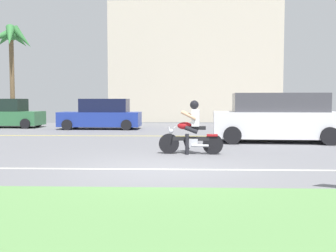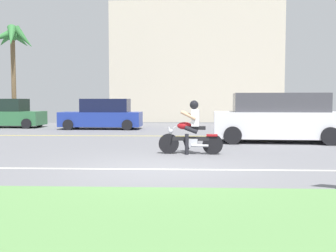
{
  "view_description": "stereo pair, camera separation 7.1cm",
  "coord_description": "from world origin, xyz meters",
  "px_view_note": "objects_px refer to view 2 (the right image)",
  "views": [
    {
      "loc": [
        0.4,
        -8.81,
        1.55
      ],
      "look_at": [
        -0.05,
        3.57,
        0.74
      ],
      "focal_mm": 41.66,
      "sensor_mm": 36.0,
      "label": 1
    },
    {
      "loc": [
        0.47,
        -8.81,
        1.55
      ],
      "look_at": [
        -0.05,
        3.57,
        0.74
      ],
      "focal_mm": 41.66,
      "sensor_mm": 36.0,
      "label": 2
    }
  ],
  "objects_px": {
    "suv_nearby": "(278,118)",
    "palm_tree_0": "(13,43)",
    "motorcyclist": "(191,131)",
    "parked_car_0": "(9,114)",
    "parked_car_1": "(102,115)"
  },
  "relations": [
    {
      "from": "palm_tree_0",
      "to": "motorcyclist",
      "type": "bearing_deg",
      "value": -49.47
    },
    {
      "from": "parked_car_0",
      "to": "palm_tree_0",
      "type": "height_order",
      "value": "palm_tree_0"
    },
    {
      "from": "motorcyclist",
      "to": "suv_nearby",
      "type": "bearing_deg",
      "value": 46.42
    },
    {
      "from": "parked_car_1",
      "to": "palm_tree_0",
      "type": "xyz_separation_m",
      "value": [
        -6.17,
        2.88,
        4.32
      ]
    },
    {
      "from": "suv_nearby",
      "to": "parked_car_0",
      "type": "distance_m",
      "value": 15.5
    },
    {
      "from": "suv_nearby",
      "to": "palm_tree_0",
      "type": "height_order",
      "value": "palm_tree_0"
    },
    {
      "from": "suv_nearby",
      "to": "palm_tree_0",
      "type": "xyz_separation_m",
      "value": [
        -14.13,
        9.22,
        4.19
      ]
    },
    {
      "from": "parked_car_0",
      "to": "motorcyclist",
      "type": "bearing_deg",
      "value": -46.38
    },
    {
      "from": "motorcyclist",
      "to": "parked_car_1",
      "type": "bearing_deg",
      "value": 115.47
    },
    {
      "from": "palm_tree_0",
      "to": "suv_nearby",
      "type": "bearing_deg",
      "value": -33.14
    },
    {
      "from": "motorcyclist",
      "to": "parked_car_0",
      "type": "relative_size",
      "value": 0.49
    },
    {
      "from": "motorcyclist",
      "to": "parked_car_0",
      "type": "height_order",
      "value": "parked_car_0"
    },
    {
      "from": "motorcyclist",
      "to": "suv_nearby",
      "type": "distance_m",
      "value": 4.78
    },
    {
      "from": "parked_car_0",
      "to": "parked_car_1",
      "type": "height_order",
      "value": "parked_car_0"
    },
    {
      "from": "suv_nearby",
      "to": "parked_car_0",
      "type": "xyz_separation_m",
      "value": [
        -13.62,
        7.39,
        -0.13
      ]
    }
  ]
}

